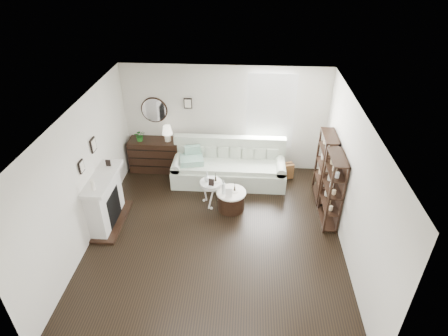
# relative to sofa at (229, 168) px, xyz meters

# --- Properties ---
(room) EXTENTS (5.50, 5.50, 5.50)m
(room) POSITION_rel_sofa_xyz_m (0.59, 0.62, 1.25)
(room) COLOR black
(room) RESTS_ON ground
(fireplace) EXTENTS (0.50, 1.40, 1.84)m
(fireplace) POSITION_rel_sofa_xyz_m (-2.46, -1.78, 0.19)
(fireplace) COLOR silver
(fireplace) RESTS_ON ground
(shelf_unit_far) EXTENTS (0.30, 0.80, 1.60)m
(shelf_unit_far) POSITION_rel_sofa_xyz_m (2.19, -0.53, 0.45)
(shelf_unit_far) COLOR black
(shelf_unit_far) RESTS_ON ground
(shelf_unit_near) EXTENTS (0.30, 0.80, 1.60)m
(shelf_unit_near) POSITION_rel_sofa_xyz_m (2.19, -1.43, 0.45)
(shelf_unit_near) COLOR black
(shelf_unit_near) RESTS_ON ground
(sofa) EXTENTS (2.73, 0.95, 1.06)m
(sofa) POSITION_rel_sofa_xyz_m (0.00, 0.00, 0.00)
(sofa) COLOR beige
(sofa) RESTS_ON ground
(quilt) EXTENTS (0.63, 0.55, 0.14)m
(quilt) POSITION_rel_sofa_xyz_m (-0.89, -0.14, 0.27)
(quilt) COLOR #28925F
(quilt) RESTS_ON sofa
(suitcase) EXTENTS (0.62, 0.37, 0.39)m
(suitcase) POSITION_rel_sofa_xyz_m (1.31, 0.16, -0.15)
(suitcase) COLOR brown
(suitcase) RESTS_ON ground
(dresser) EXTENTS (1.26, 0.54, 0.84)m
(dresser) POSITION_rel_sofa_xyz_m (-1.92, 0.39, 0.07)
(dresser) COLOR black
(dresser) RESTS_ON ground
(table_lamp) EXTENTS (0.27, 0.27, 0.41)m
(table_lamp) POSITION_rel_sofa_xyz_m (-1.55, 0.39, 0.70)
(table_lamp) COLOR #F1E4CB
(table_lamp) RESTS_ON dresser
(potted_plant) EXTENTS (0.31, 0.29, 0.30)m
(potted_plant) POSITION_rel_sofa_xyz_m (-2.24, 0.33, 0.64)
(potted_plant) COLOR #195518
(potted_plant) RESTS_ON dresser
(drum_table) EXTENTS (0.65, 0.65, 0.45)m
(drum_table) POSITION_rel_sofa_xyz_m (0.11, -1.15, -0.12)
(drum_table) COLOR black
(drum_table) RESTS_ON ground
(pedestal_table) EXTENTS (0.51, 0.51, 0.61)m
(pedestal_table) POSITION_rel_sofa_xyz_m (-0.34, -1.02, 0.21)
(pedestal_table) COLOR white
(pedestal_table) RESTS_ON ground
(eiffel_drum) EXTENTS (0.13, 0.13, 0.19)m
(eiffel_drum) POSITION_rel_sofa_xyz_m (0.19, -1.11, 0.20)
(eiffel_drum) COLOR black
(eiffel_drum) RESTS_ON drum_table
(bottle_drum) EXTENTS (0.08, 0.08, 0.33)m
(bottle_drum) POSITION_rel_sofa_xyz_m (-0.05, -1.22, 0.27)
(bottle_drum) COLOR silver
(bottle_drum) RESTS_ON drum_table
(card_frame_drum) EXTENTS (0.15, 0.07, 0.19)m
(card_frame_drum) POSITION_rel_sofa_xyz_m (0.07, -1.31, 0.20)
(card_frame_drum) COLOR white
(card_frame_drum) RESTS_ON drum_table
(eiffel_ped) EXTENTS (0.14, 0.14, 0.19)m
(eiffel_ped) POSITION_rel_sofa_xyz_m (-0.24, -0.99, 0.35)
(eiffel_ped) COLOR black
(eiffel_ped) RESTS_ON pedestal_table
(flask_ped) EXTENTS (0.13, 0.13, 0.24)m
(flask_ped) POSITION_rel_sofa_xyz_m (-0.43, -1.00, 0.38)
(flask_ped) COLOR silver
(flask_ped) RESTS_ON pedestal_table
(card_frame_ped) EXTENTS (0.13, 0.07, 0.16)m
(card_frame_ped) POSITION_rel_sofa_xyz_m (-0.32, -1.16, 0.34)
(card_frame_ped) COLOR black
(card_frame_ped) RESTS_ON pedestal_table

